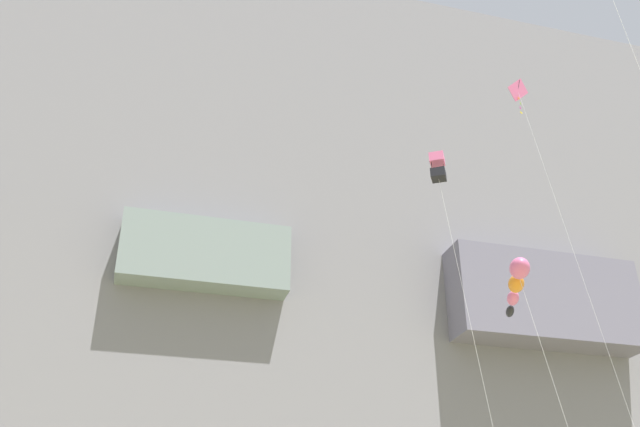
# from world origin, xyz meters

# --- Properties ---
(cliff_face) EXTENTS (180.00, 29.91, 56.20)m
(cliff_face) POSITION_xyz_m (0.04, 59.84, 28.08)
(cliff_face) COLOR gray
(cliff_face) RESTS_ON ground
(kite_windsock_low_center) EXTENTS (2.68, 6.75, 14.17)m
(kite_windsock_low_center) POSITION_xyz_m (9.62, 20.23, 13.74)
(kite_windsock_low_center) COLOR pink
(kite_windsock_low_center) RESTS_ON ground
(kite_diamond_far_left) EXTENTS (1.55, 5.43, 29.04)m
(kite_diamond_far_left) POSITION_xyz_m (14.87, 25.38, 26.29)
(kite_diamond_far_left) COLOR pink
(kite_diamond_far_left) RESTS_ON ground
(kite_box_front_field) EXTENTS (1.34, 2.69, 19.24)m
(kite_box_front_field) POSITION_xyz_m (6.85, 20.42, 18.52)
(kite_box_front_field) COLOR pink
(kite_box_front_field) RESTS_ON ground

